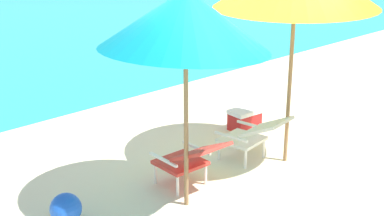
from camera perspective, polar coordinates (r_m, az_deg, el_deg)
The scene contains 6 objects.
ground_plane at distance 9.77m, azimuth -14.40°, elevation 0.83°, with size 40.00×40.00×0.00m, color beige.
lounge_chair_left at distance 6.21m, azimuth -0.23°, elevation -5.36°, with size 0.57×0.89×0.68m.
lounge_chair_right at distance 6.94m, azimuth 6.60°, elevation -2.76°, with size 0.65×0.94×0.68m.
beach_umbrella_left at distance 5.35m, azimuth -0.69°, elevation 9.49°, with size 1.80×1.77×2.44m.
beach_ball at distance 5.80m, azimuth -13.39°, elevation -10.48°, with size 0.34×0.34×0.34m, color blue.
cooler_box at distance 8.12m, azimuth 5.67°, elevation -1.21°, with size 0.49×0.36×0.32m.
Camera 1 is at (-4.40, -4.19, 3.00)m, focal length 49.66 mm.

